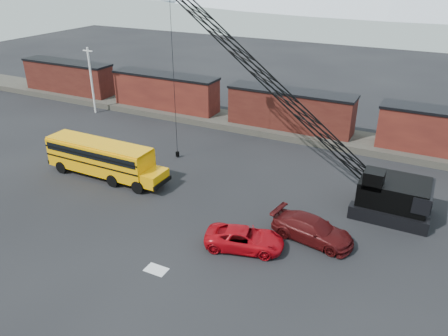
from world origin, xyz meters
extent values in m
plane|color=black|center=(0.00, 0.00, 0.00)|extent=(160.00, 160.00, 0.00)
cube|color=#4D483F|center=(0.00, 22.00, 0.35)|extent=(120.00, 5.00, 0.70)
cube|color=#4C1C15|center=(-32.00, 22.00, 2.70)|extent=(13.50, 2.90, 4.00)
cube|color=black|center=(-32.00, 22.00, 4.75)|extent=(13.70, 3.10, 0.25)
cube|color=black|center=(-36.20, 22.00, 1.00)|extent=(2.20, 2.40, 0.60)
cube|color=black|center=(-27.80, 22.00, 1.00)|extent=(2.20, 2.40, 0.60)
cube|color=#411612|center=(-16.00, 22.00, 2.70)|extent=(13.50, 2.90, 4.00)
cube|color=black|center=(-16.00, 22.00, 4.75)|extent=(13.70, 3.10, 0.25)
cube|color=black|center=(-20.20, 22.00, 1.00)|extent=(2.20, 2.40, 0.60)
cube|color=black|center=(-11.80, 22.00, 1.00)|extent=(2.20, 2.40, 0.60)
cube|color=#4C1C15|center=(0.00, 22.00, 2.70)|extent=(13.50, 2.90, 4.00)
cube|color=black|center=(0.00, 22.00, 4.75)|extent=(13.70, 3.10, 0.25)
cube|color=black|center=(-4.20, 22.00, 1.00)|extent=(2.20, 2.40, 0.60)
cube|color=black|center=(4.20, 22.00, 1.00)|extent=(2.20, 2.40, 0.60)
cube|color=black|center=(11.80, 22.00, 1.00)|extent=(2.20, 2.40, 0.60)
cylinder|color=silver|center=(-24.00, 18.00, 4.00)|extent=(0.24, 0.24, 8.00)
cube|color=silver|center=(-24.00, 18.00, 7.60)|extent=(1.40, 0.12, 0.12)
cube|color=silver|center=(0.50, -4.00, 0.01)|extent=(1.40, 0.90, 0.02)
cube|color=#F3A105|center=(-11.26, 4.61, 1.80)|extent=(10.00, 2.50, 2.50)
cube|color=#F3A105|center=(-5.66, 4.61, 1.10)|extent=(1.60, 2.30, 1.10)
cube|color=#F3A105|center=(-11.26, 4.61, 3.10)|extent=(10.00, 2.30, 0.18)
cube|color=black|center=(-11.26, 3.35, 2.50)|extent=(9.60, 0.05, 0.65)
cube|color=black|center=(-11.26, 5.87, 2.50)|extent=(9.60, 0.05, 0.65)
cube|color=black|center=(-4.81, 4.61, 0.80)|extent=(0.15, 2.45, 0.35)
cube|color=black|center=(-16.31, 4.61, 0.80)|extent=(0.15, 2.50, 0.35)
cylinder|color=black|center=(-14.86, 3.46, 0.55)|extent=(1.10, 0.35, 1.10)
cylinder|color=black|center=(-14.86, 5.76, 0.55)|extent=(1.10, 0.35, 1.10)
cylinder|color=black|center=(-9.06, 3.46, 0.55)|extent=(1.10, 0.35, 1.10)
cylinder|color=black|center=(-9.06, 5.76, 0.55)|extent=(1.10, 0.35, 1.10)
cylinder|color=black|center=(-6.46, 3.46, 0.55)|extent=(1.10, 0.35, 1.10)
cylinder|color=black|center=(-6.46, 5.76, 0.55)|extent=(1.10, 0.35, 1.10)
imported|color=#B20811|center=(4.41, 0.55, 0.72)|extent=(5.64, 3.65, 1.44)
imported|color=#430C0D|center=(8.12, 3.48, 0.82)|extent=(5.97, 3.16, 1.65)
cube|color=black|center=(12.40, 7.85, 0.50)|extent=(5.50, 1.00, 1.00)
cube|color=black|center=(12.40, 11.05, 0.50)|extent=(5.50, 1.00, 1.00)
cube|color=black|center=(12.40, 9.45, 1.90)|extent=(4.80, 3.60, 1.80)
cube|color=black|center=(14.40, 9.45, 2.10)|extent=(1.20, 3.80, 1.20)
cube|color=black|center=(11.00, 8.25, 3.10)|extent=(1.40, 1.20, 1.30)
cube|color=black|center=(11.00, 7.70, 3.10)|extent=(1.20, 0.06, 0.90)
cylinder|color=black|center=(-7.46, 11.01, 7.73)|extent=(0.04, 0.04, 15.16)
cube|color=black|center=(-7.46, 11.01, 0.35)|extent=(0.25, 0.25, 0.50)
camera|label=1|loc=(14.01, -21.35, 17.33)|focal=35.00mm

